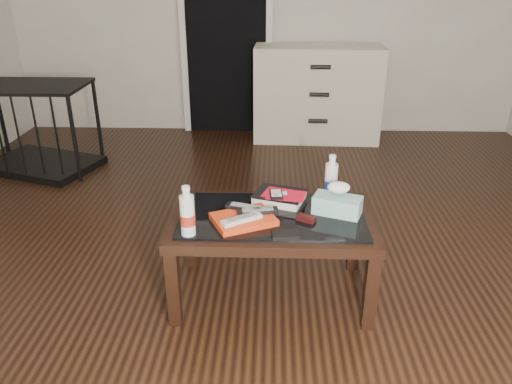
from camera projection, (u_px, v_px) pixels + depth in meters
ground at (260, 253)px, 3.00m from camera, size 5.00×5.00×0.00m
doorway at (226, 28)px, 4.83m from camera, size 0.90×0.08×2.07m
coffee_table at (272, 226)px, 2.48m from camera, size 1.00×0.60×0.46m
dresser at (317, 93)px, 4.83m from camera, size 1.21×0.55×0.90m
pet_crate at (38, 142)px, 4.18m from camera, size 1.05×0.86×0.71m
magazines at (243, 219)px, 2.38m from camera, size 0.34×0.31×0.03m
remote_silver at (242, 219)px, 2.33m from camera, size 0.20×0.15×0.02m
remote_black_front at (258, 211)px, 2.40m from camera, size 0.21×0.09×0.02m
remote_black_back at (246, 207)px, 2.44m from camera, size 0.21×0.11×0.02m
textbook at (279, 197)px, 2.59m from camera, size 0.30×0.27×0.05m
dvd_mailers at (282, 194)px, 2.56m from camera, size 0.22×0.19×0.01m
ipod at (276, 194)px, 2.53m from camera, size 0.07×0.11×0.02m
flip_phone at (306, 218)px, 2.39m from camera, size 0.10×0.09×0.02m
wallet at (285, 235)px, 2.25m from camera, size 0.13×0.08×0.02m
water_bottle_left at (187, 211)px, 2.23m from camera, size 0.08×0.08×0.24m
water_bottle_right at (331, 177)px, 2.59m from camera, size 0.08×0.08×0.24m
tissue_box at (337, 205)px, 2.45m from camera, size 0.26×0.19×0.09m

